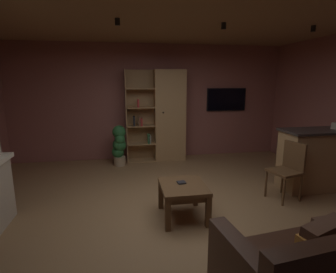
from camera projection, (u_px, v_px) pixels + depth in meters
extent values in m
cube|color=olive|center=(173.00, 214.00, 3.80)|extent=(6.45, 5.82, 0.02)
cube|color=#8E544C|center=(150.00, 102.00, 6.35)|extent=(6.57, 0.06, 2.70)
cube|color=#8E6B47|center=(173.00, 10.00, 3.23)|extent=(6.45, 5.82, 0.02)
cube|color=white|center=(142.00, 112.00, 6.33)|extent=(0.64, 0.01, 0.78)
cube|color=#A87F51|center=(170.00, 116.00, 6.21)|extent=(0.71, 0.38, 2.11)
cube|color=#A87F51|center=(140.00, 115.00, 6.27)|extent=(0.66, 0.02, 2.11)
cube|color=#A87F51|center=(126.00, 117.00, 6.05)|extent=(0.02, 0.38, 2.11)
sphere|color=black|center=(163.00, 113.00, 5.96)|extent=(0.04, 0.04, 0.04)
cube|color=#A87F51|center=(141.00, 160.00, 6.32)|extent=(0.66, 0.38, 0.02)
cube|color=#A87F51|center=(141.00, 143.00, 6.23)|extent=(0.66, 0.38, 0.02)
cube|color=#A87F51|center=(141.00, 125.00, 6.14)|extent=(0.66, 0.38, 0.02)
cube|color=#A87F51|center=(140.00, 107.00, 6.05)|extent=(0.66, 0.38, 0.02)
cube|color=#A87F51|center=(140.00, 89.00, 5.97)|extent=(0.66, 0.38, 0.02)
cube|color=#387247|center=(149.00, 139.00, 6.18)|extent=(0.05, 0.23, 0.21)
cube|color=beige|center=(150.00, 139.00, 6.19)|extent=(0.04, 0.23, 0.18)
cube|color=brown|center=(140.00, 121.00, 6.06)|extent=(0.05, 0.23, 0.20)
cube|color=#B22D2D|center=(141.00, 122.00, 6.07)|extent=(0.05, 0.23, 0.17)
cube|color=#B22D2D|center=(138.00, 103.00, 5.97)|extent=(0.04, 0.23, 0.18)
cube|color=black|center=(134.00, 121.00, 6.04)|extent=(0.04, 0.23, 0.22)
sphere|color=beige|center=(140.00, 123.00, 6.13)|extent=(0.10, 0.10, 0.10)
cube|color=#A87F51|center=(323.00, 160.00, 4.63)|extent=(1.46, 0.54, 1.01)
cube|color=#2D2826|center=(327.00, 131.00, 4.52)|extent=(1.52, 0.60, 0.04)
cube|color=#BFB299|center=(336.00, 126.00, 4.54)|extent=(0.16, 0.16, 0.11)
cube|color=brown|center=(333.00, 240.00, 2.28)|extent=(0.43, 0.21, 0.43)
cube|color=brown|center=(335.00, 240.00, 2.32)|extent=(0.43, 0.21, 0.31)
cube|color=brown|center=(322.00, 241.00, 2.21)|extent=(0.50, 0.33, 0.37)
cube|color=#C67F33|center=(318.00, 250.00, 2.17)|extent=(0.41, 0.22, 0.30)
cube|color=brown|center=(183.00, 186.00, 3.62)|extent=(0.61, 0.70, 0.05)
cube|color=brown|center=(183.00, 191.00, 3.64)|extent=(0.55, 0.63, 0.08)
cube|color=brown|center=(168.00, 215.00, 3.33)|extent=(0.07, 0.07, 0.43)
cube|color=brown|center=(208.00, 212.00, 3.42)|extent=(0.07, 0.07, 0.43)
cube|color=brown|center=(161.00, 195.00, 3.93)|extent=(0.07, 0.07, 0.43)
cube|color=brown|center=(195.00, 192.00, 4.02)|extent=(0.07, 0.07, 0.43)
cube|color=black|center=(181.00, 182.00, 3.67)|extent=(0.12, 0.12, 0.02)
cube|color=brown|center=(284.00, 172.00, 4.18)|extent=(0.51, 0.51, 0.04)
cube|color=brown|center=(294.00, 156.00, 4.21)|extent=(0.14, 0.40, 0.44)
cylinder|color=brown|center=(266.00, 183.00, 4.32)|extent=(0.04, 0.04, 0.46)
cylinder|color=brown|center=(284.00, 191.00, 4.00)|extent=(0.04, 0.04, 0.46)
cylinder|color=brown|center=(282.00, 180.00, 4.46)|extent=(0.04, 0.04, 0.46)
cylinder|color=brown|center=(301.00, 188.00, 4.14)|extent=(0.04, 0.04, 0.46)
cylinder|color=#9E896B|center=(120.00, 161.00, 5.93)|extent=(0.26, 0.26, 0.20)
sphere|color=#235B2D|center=(118.00, 152.00, 5.91)|extent=(0.27, 0.27, 0.27)
sphere|color=#235B2D|center=(119.00, 145.00, 5.86)|extent=(0.30, 0.30, 0.30)
sphere|color=#235B2D|center=(120.00, 139.00, 5.79)|extent=(0.23, 0.23, 0.23)
sphere|color=#235B2D|center=(119.00, 132.00, 5.81)|extent=(0.29, 0.29, 0.29)
cube|color=black|center=(226.00, 100.00, 6.59)|extent=(0.99, 0.05, 0.56)
cube|color=black|center=(227.00, 100.00, 6.56)|extent=(0.95, 0.01, 0.52)
cylinder|color=black|center=(117.00, 22.00, 3.50)|extent=(0.07, 0.07, 0.09)
cylinder|color=black|center=(224.00, 26.00, 3.77)|extent=(0.07, 0.07, 0.09)
cylinder|color=black|center=(313.00, 29.00, 3.98)|extent=(0.07, 0.07, 0.09)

